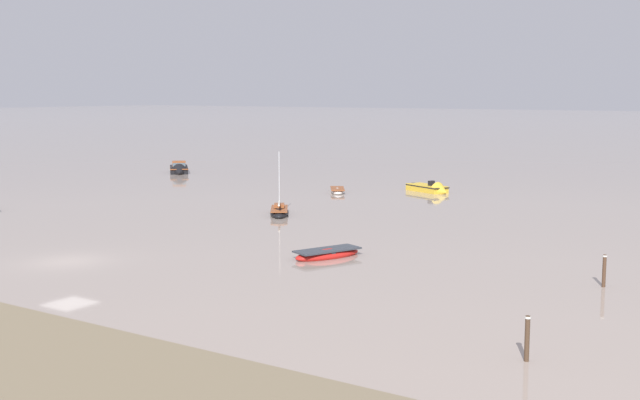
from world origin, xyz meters
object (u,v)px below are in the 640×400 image
Objects in this scene: mooring_post_left at (527,340)px; rowboat_moored_2 at (337,191)px; motorboat_moored_2 at (179,170)px; mooring_post_right at (604,272)px; rowboat_moored_1 at (327,254)px; motorboat_moored_0 at (432,190)px; sailboat_moored_0 at (279,212)px.

rowboat_moored_2 is at bearing 130.27° from mooring_post_left.
rowboat_moored_2 is at bearing 34.04° from motorboat_moored_2.
rowboat_moored_1 is at bearing -174.30° from mooring_post_right.
mooring_post_left is 1.03× the size of mooring_post_right.
rowboat_moored_2 is at bearing -120.83° from motorboat_moored_0.
mooring_post_left is (24.35, -42.86, 0.56)m from motorboat_moored_0.
sailboat_moored_0 is at bearing 11.71° from motorboat_moored_2.
rowboat_moored_1 is at bearing 144.51° from mooring_post_left.
motorboat_moored_0 is 1.39× the size of rowboat_moored_2.
motorboat_moored_2 is at bearing -135.77° from rowboat_moored_2.
sailboat_moored_0 reaches higher than rowboat_moored_2.
rowboat_moored_2 is 0.70× the size of motorboat_moored_2.
rowboat_moored_1 is 1.18× the size of rowboat_moored_2.
motorboat_moored_0 is 38.20m from mooring_post_right.
motorboat_moored_0 is 32.53m from rowboat_moored_1.
rowboat_moored_1 is 2.46× the size of mooring_post_left.
sailboat_moored_0 is 1.13× the size of rowboat_moored_1.
motorboat_moored_2 is 71.83m from mooring_post_left.
sailboat_moored_0 is at bearing 140.58° from mooring_post_left.
mooring_post_left is 12.98m from mooring_post_right.
rowboat_moored_2 is 26.26m from motorboat_moored_2.
motorboat_moored_0 is 1.17× the size of rowboat_moored_1.
sailboat_moored_0 is 2.79× the size of mooring_post_left.
motorboat_moored_0 is at bearing 45.48° from motorboat_moored_2.
rowboat_moored_1 is at bearing -3.13° from rowboat_moored_2.
motorboat_moored_2 is 2.99× the size of mooring_post_left.
rowboat_moored_1 is (8.33, -31.44, -0.05)m from motorboat_moored_0.
rowboat_moored_2 is 39.89m from mooring_post_right.
mooring_post_right is (15.45, 1.54, 0.59)m from rowboat_moored_1.
sailboat_moored_0 is at bearing -19.96° from rowboat_moored_2.
motorboat_moored_0 is (3.84, 19.70, 0.02)m from sailboat_moored_0.
mooring_post_left is at bearing -35.83° from motorboat_moored_0.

